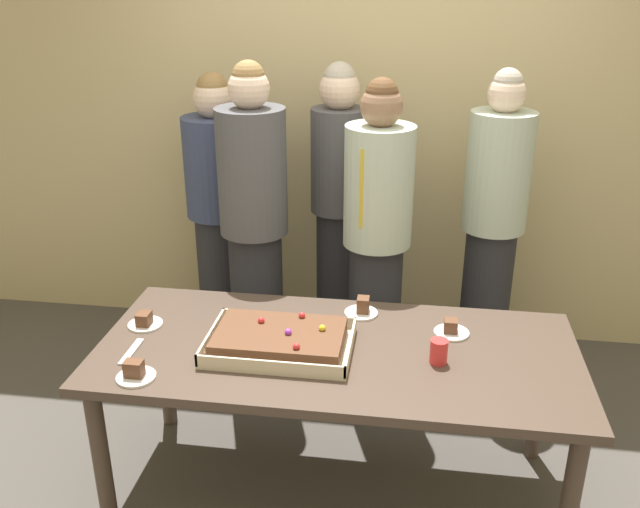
# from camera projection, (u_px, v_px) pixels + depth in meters

# --- Properties ---
(ground_plane) EXTENTS (12.00, 12.00, 0.00)m
(ground_plane) POSITION_uv_depth(u_px,v_px,m) (335.00, 488.00, 3.07)
(ground_plane) COLOR #4C4742
(interior_back_panel) EXTENTS (8.00, 0.12, 3.00)m
(interior_back_panel) POSITION_uv_depth(u_px,v_px,m) (372.00, 92.00, 3.95)
(interior_back_panel) COLOR #CCB784
(interior_back_panel) RESTS_ON ground_plane
(party_table) EXTENTS (1.97, 0.88, 0.73)m
(party_table) POSITION_uv_depth(u_px,v_px,m) (337.00, 364.00, 2.82)
(party_table) COLOR #47382D
(party_table) RESTS_ON ground_plane
(sheet_cake) EXTENTS (0.59, 0.40, 0.11)m
(sheet_cake) POSITION_uv_depth(u_px,v_px,m) (280.00, 340.00, 2.77)
(sheet_cake) COLOR beige
(sheet_cake) RESTS_ON party_table
(plated_slice_near_left) EXTENTS (0.15, 0.15, 0.07)m
(plated_slice_near_left) POSITION_uv_depth(u_px,v_px,m) (135.00, 373.00, 2.58)
(plated_slice_near_left) COLOR white
(plated_slice_near_left) RESTS_ON party_table
(plated_slice_near_right) EXTENTS (0.15, 0.15, 0.07)m
(plated_slice_near_right) POSITION_uv_depth(u_px,v_px,m) (451.00, 330.00, 2.89)
(plated_slice_near_right) COLOR white
(plated_slice_near_right) RESTS_ON party_table
(plated_slice_far_left) EXTENTS (0.15, 0.15, 0.06)m
(plated_slice_far_left) POSITION_uv_depth(u_px,v_px,m) (145.00, 322.00, 2.95)
(plated_slice_far_left) COLOR white
(plated_slice_far_left) RESTS_ON party_table
(plated_slice_far_right) EXTENTS (0.15, 0.15, 0.08)m
(plated_slice_far_right) POSITION_uv_depth(u_px,v_px,m) (362.00, 309.00, 3.06)
(plated_slice_far_right) COLOR white
(plated_slice_far_right) RESTS_ON party_table
(drink_cup_nearest) EXTENTS (0.07, 0.07, 0.10)m
(drink_cup_nearest) POSITION_uv_depth(u_px,v_px,m) (439.00, 351.00, 2.67)
(drink_cup_nearest) COLOR red
(drink_cup_nearest) RESTS_ON party_table
(cake_server_utensil) EXTENTS (0.03, 0.20, 0.01)m
(cake_server_utensil) POSITION_uv_depth(u_px,v_px,m) (131.00, 352.00, 2.75)
(cake_server_utensil) COLOR silver
(cake_server_utensil) RESTS_ON party_table
(person_serving_front) EXTENTS (0.35, 0.35, 1.77)m
(person_serving_front) POSITION_uv_depth(u_px,v_px,m) (254.00, 228.00, 3.54)
(person_serving_front) COLOR #28282D
(person_serving_front) RESTS_ON ground_plane
(person_green_shirt_behind) EXTENTS (0.34, 0.34, 1.70)m
(person_green_shirt_behind) POSITION_uv_depth(u_px,v_px,m) (377.00, 242.00, 3.45)
(person_green_shirt_behind) COLOR #28282D
(person_green_shirt_behind) RESTS_ON ground_plane
(person_striped_tie_right) EXTENTS (0.33, 0.33, 1.72)m
(person_striped_tie_right) POSITION_uv_depth(u_px,v_px,m) (493.00, 228.00, 3.61)
(person_striped_tie_right) COLOR #28282D
(person_striped_tie_right) RESTS_ON ground_plane
(person_far_right_suit) EXTENTS (0.37, 0.37, 1.66)m
(person_far_right_suit) POSITION_uv_depth(u_px,v_px,m) (220.00, 214.00, 3.93)
(person_far_right_suit) COLOR #28282D
(person_far_right_suit) RESTS_ON ground_plane
(person_left_edge_reaching) EXTENTS (0.31, 0.31, 1.72)m
(person_left_edge_reaching) POSITION_uv_depth(u_px,v_px,m) (338.00, 210.00, 3.81)
(person_left_edge_reaching) COLOR #28282D
(person_left_edge_reaching) RESTS_ON ground_plane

